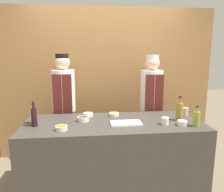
{
  "coord_description": "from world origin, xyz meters",
  "views": [
    {
      "loc": [
        -0.28,
        -2.45,
        1.7
      ],
      "look_at": [
        0.0,
        0.17,
        1.18
      ],
      "focal_mm": 35.0,
      "sensor_mm": 36.0,
      "label": 1
    }
  ],
  "objects_px": {
    "cutting_board": "(126,123)",
    "bottle_vinegar": "(179,111)",
    "sauce_bowl_brown": "(83,119)",
    "bottle_clear": "(34,116)",
    "bottle_oil": "(196,119)",
    "chef_left": "(64,107)",
    "cup_cream": "(165,121)",
    "sauce_bowl_yellow": "(114,114)",
    "bottle_wine": "(34,117)",
    "sauce_bowl_white": "(182,123)",
    "sauce_bowl_orange": "(61,128)",
    "cup_steel": "(185,112)",
    "sauce_bowl_purple": "(88,114)",
    "chef_right": "(151,106)"
  },
  "relations": [
    {
      "from": "cutting_board",
      "to": "cup_cream",
      "type": "bearing_deg",
      "value": -9.26
    },
    {
      "from": "sauce_bowl_yellow",
      "to": "sauce_bowl_purple",
      "type": "xyz_separation_m",
      "value": [
        -0.33,
        0.02,
        0.0
      ]
    },
    {
      "from": "chef_left",
      "to": "sauce_bowl_orange",
      "type": "bearing_deg",
      "value": -85.78
    },
    {
      "from": "sauce_bowl_yellow",
      "to": "bottle_oil",
      "type": "relative_size",
      "value": 0.53
    },
    {
      "from": "bottle_wine",
      "to": "sauce_bowl_yellow",
      "type": "bearing_deg",
      "value": 18.15
    },
    {
      "from": "bottle_clear",
      "to": "cup_steel",
      "type": "distance_m",
      "value": 1.88
    },
    {
      "from": "bottle_vinegar",
      "to": "sauce_bowl_brown",
      "type": "bearing_deg",
      "value": 175.25
    },
    {
      "from": "sauce_bowl_white",
      "to": "chef_left",
      "type": "xyz_separation_m",
      "value": [
        -1.4,
        0.88,
        -0.0
      ]
    },
    {
      "from": "sauce_bowl_brown",
      "to": "bottle_wine",
      "type": "xyz_separation_m",
      "value": [
        -0.53,
        -0.13,
        0.08
      ]
    },
    {
      "from": "bottle_clear",
      "to": "bottle_wine",
      "type": "xyz_separation_m",
      "value": [
        0.03,
        -0.1,
        0.02
      ]
    },
    {
      "from": "bottle_vinegar",
      "to": "chef_left",
      "type": "distance_m",
      "value": 1.6
    },
    {
      "from": "cup_steel",
      "to": "chef_right",
      "type": "distance_m",
      "value": 0.59
    },
    {
      "from": "cup_steel",
      "to": "chef_left",
      "type": "relative_size",
      "value": 0.06
    },
    {
      "from": "bottle_oil",
      "to": "bottle_vinegar",
      "type": "bearing_deg",
      "value": 112.96
    },
    {
      "from": "cutting_board",
      "to": "cup_cream",
      "type": "height_order",
      "value": "cup_cream"
    },
    {
      "from": "sauce_bowl_orange",
      "to": "bottle_wine",
      "type": "distance_m",
      "value": 0.36
    },
    {
      "from": "sauce_bowl_white",
      "to": "bottle_clear",
      "type": "bearing_deg",
      "value": 171.75
    },
    {
      "from": "sauce_bowl_yellow",
      "to": "chef_right",
      "type": "height_order",
      "value": "chef_right"
    },
    {
      "from": "sauce_bowl_orange",
      "to": "bottle_vinegar",
      "type": "distance_m",
      "value": 1.39
    },
    {
      "from": "bottle_wine",
      "to": "bottle_clear",
      "type": "bearing_deg",
      "value": 105.63
    },
    {
      "from": "bottle_vinegar",
      "to": "chef_left",
      "type": "relative_size",
      "value": 0.18
    },
    {
      "from": "bottle_vinegar",
      "to": "cup_cream",
      "type": "bearing_deg",
      "value": -148.54
    },
    {
      "from": "sauce_bowl_brown",
      "to": "cup_steel",
      "type": "relative_size",
      "value": 1.32
    },
    {
      "from": "bottle_vinegar",
      "to": "cutting_board",
      "type": "bearing_deg",
      "value": -174.37
    },
    {
      "from": "bottle_clear",
      "to": "cup_cream",
      "type": "height_order",
      "value": "bottle_clear"
    },
    {
      "from": "bottle_wine",
      "to": "bottle_vinegar",
      "type": "height_order",
      "value": "bottle_vinegar"
    },
    {
      "from": "cutting_board",
      "to": "cup_steel",
      "type": "distance_m",
      "value": 0.86
    },
    {
      "from": "chef_left",
      "to": "sauce_bowl_yellow",
      "type": "bearing_deg",
      "value": -31.97
    },
    {
      "from": "sauce_bowl_purple",
      "to": "cutting_board",
      "type": "relative_size",
      "value": 0.36
    },
    {
      "from": "sauce_bowl_brown",
      "to": "chef_left",
      "type": "distance_m",
      "value": 0.67
    },
    {
      "from": "sauce_bowl_yellow",
      "to": "sauce_bowl_purple",
      "type": "distance_m",
      "value": 0.34
    },
    {
      "from": "sauce_bowl_orange",
      "to": "bottle_vinegar",
      "type": "bearing_deg",
      "value": 7.83
    },
    {
      "from": "bottle_clear",
      "to": "chef_left",
      "type": "xyz_separation_m",
      "value": [
        0.27,
        0.63,
        -0.06
      ]
    },
    {
      "from": "sauce_bowl_brown",
      "to": "sauce_bowl_purple",
      "type": "distance_m",
      "value": 0.2
    },
    {
      "from": "sauce_bowl_purple",
      "to": "bottle_vinegar",
      "type": "distance_m",
      "value": 1.13
    },
    {
      "from": "sauce_bowl_yellow",
      "to": "cup_cream",
      "type": "height_order",
      "value": "cup_cream"
    },
    {
      "from": "cutting_board",
      "to": "sauce_bowl_white",
      "type": "bearing_deg",
      "value": -10.47
    },
    {
      "from": "sauce_bowl_purple",
      "to": "cup_cream",
      "type": "height_order",
      "value": "cup_cream"
    },
    {
      "from": "sauce_bowl_brown",
      "to": "sauce_bowl_yellow",
      "type": "xyz_separation_m",
      "value": [
        0.39,
        0.18,
        -0.01
      ]
    },
    {
      "from": "sauce_bowl_purple",
      "to": "cutting_board",
      "type": "bearing_deg",
      "value": -39.01
    },
    {
      "from": "bottle_oil",
      "to": "sauce_bowl_brown",
      "type": "bearing_deg",
      "value": 165.27
    },
    {
      "from": "sauce_bowl_purple",
      "to": "bottle_wine",
      "type": "height_order",
      "value": "bottle_wine"
    },
    {
      "from": "cup_cream",
      "to": "sauce_bowl_purple",
      "type": "bearing_deg",
      "value": 154.09
    },
    {
      "from": "bottle_vinegar",
      "to": "sauce_bowl_white",
      "type": "bearing_deg",
      "value": -101.28
    },
    {
      "from": "sauce_bowl_white",
      "to": "bottle_clear",
      "type": "relative_size",
      "value": 0.47
    },
    {
      "from": "sauce_bowl_purple",
      "to": "cutting_board",
      "type": "xyz_separation_m",
      "value": [
        0.43,
        -0.35,
        -0.02
      ]
    },
    {
      "from": "bottle_clear",
      "to": "sauce_bowl_white",
      "type": "bearing_deg",
      "value": -8.25
    },
    {
      "from": "cutting_board",
      "to": "bottle_vinegar",
      "type": "height_order",
      "value": "bottle_vinegar"
    },
    {
      "from": "sauce_bowl_yellow",
      "to": "bottle_wine",
      "type": "xyz_separation_m",
      "value": [
        -0.93,
        -0.3,
        0.09
      ]
    },
    {
      "from": "sauce_bowl_brown",
      "to": "bottle_clear",
      "type": "distance_m",
      "value": 0.57
    }
  ]
}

